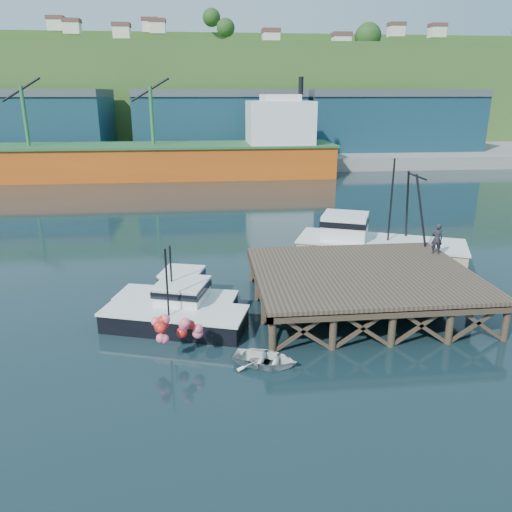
{
  "coord_description": "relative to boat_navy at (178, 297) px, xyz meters",
  "views": [
    {
      "loc": [
        -3.14,
        -25.2,
        11.47
      ],
      "look_at": [
        -0.26,
        2.0,
        2.55
      ],
      "focal_mm": 35.0,
      "sensor_mm": 36.0,
      "label": 1
    }
  ],
  "objects": [
    {
      "name": "hillside",
      "position": [
        4.73,
        99.49,
        10.19
      ],
      "size": [
        220.0,
        50.0,
        22.0
      ],
      "primitive_type": "cube",
      "color": "#2D511E",
      "rests_on": "ground"
    },
    {
      "name": "trawler",
      "position": [
        13.3,
        5.99,
        0.73
      ],
      "size": [
        11.83,
        8.01,
        7.47
      ],
      "rotation": [
        0.0,
        0.0,
        -0.4
      ],
      "color": "tan",
      "rests_on": "ground"
    },
    {
      "name": "wharf",
      "position": [
        10.23,
        -0.7,
        1.13
      ],
      "size": [
        12.0,
        10.0,
        2.62
      ],
      "color": "brown",
      "rests_on": "ground"
    },
    {
      "name": "dockworker",
      "position": [
        15.63,
        2.15,
        2.25
      ],
      "size": [
        0.77,
        0.6,
        1.87
      ],
      "primitive_type": "imported",
      "rotation": [
        0.0,
        0.0,
        2.9
      ],
      "color": "black",
      "rests_on": "wharf"
    },
    {
      "name": "warehouse_left",
      "position": [
        -30.27,
        64.49,
        5.69
      ],
      "size": [
        32.0,
        16.0,
        9.0
      ],
      "primitive_type": "cube",
      "color": "#173D4D",
      "rests_on": "far_quay"
    },
    {
      "name": "far_quay",
      "position": [
        4.73,
        69.49,
        0.19
      ],
      "size": [
        160.0,
        40.0,
        2.0
      ],
      "primitive_type": "cube",
      "color": "gray",
      "rests_on": "ground"
    },
    {
      "name": "ground",
      "position": [
        4.73,
        -0.51,
        -0.81
      ],
      "size": [
        300.0,
        300.0,
        0.0
      ],
      "primitive_type": "plane",
      "color": "black",
      "rests_on": "ground"
    },
    {
      "name": "cargo_ship",
      "position": [
        -3.74,
        47.49,
        2.5
      ],
      "size": [
        55.5,
        10.0,
        13.75
      ],
      "color": "#CC5113",
      "rests_on": "ground"
    },
    {
      "name": "warehouse_mid",
      "position": [
        4.73,
        64.49,
        5.69
      ],
      "size": [
        28.0,
        16.0,
        9.0
      ],
      "primitive_type": "cube",
      "color": "#173D4D",
      "rests_on": "far_quay"
    },
    {
      "name": "boat_navy",
      "position": [
        0.0,
        0.0,
        0.0
      ],
      "size": [
        6.85,
        4.43,
        4.04
      ],
      "rotation": [
        0.0,
        0.0,
        -0.27
      ],
      "color": "#0D1B32",
      "rests_on": "ground"
    },
    {
      "name": "warehouse_right",
      "position": [
        34.73,
        64.49,
        5.69
      ],
      "size": [
        30.0,
        16.0,
        9.0
      ],
      "primitive_type": "cube",
      "color": "#173D4D",
      "rests_on": "far_quay"
    },
    {
      "name": "dinghy",
      "position": [
        4.05,
        -6.31,
        -0.51
      ],
      "size": [
        3.46,
        3.02,
        0.6
      ],
      "primitive_type": "imported",
      "rotation": [
        0.0,
        0.0,
        1.17
      ],
      "color": "silver",
      "rests_on": "ground"
    },
    {
      "name": "boat_black",
      "position": [
        -0.0,
        -1.96,
        0.02
      ],
      "size": [
        7.77,
        6.44,
        4.51
      ],
      "rotation": [
        0.0,
        0.0,
        -0.31
      ],
      "color": "black",
      "rests_on": "ground"
    }
  ]
}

